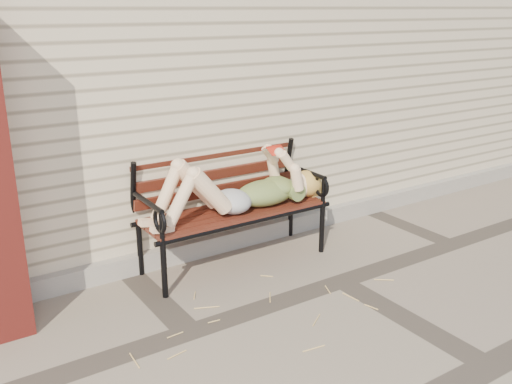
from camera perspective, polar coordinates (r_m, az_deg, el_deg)
ground at (r=4.30m, az=8.50°, el=-8.83°), size 80.00×80.00×0.00m
house_wall at (r=6.39m, az=-9.50°, el=13.95°), size 8.00×4.00×3.00m
foundation_strip at (r=4.96m, az=1.08°, el=-3.91°), size 8.00×0.10×0.15m
garden_bench at (r=4.42m, az=-2.84°, el=0.23°), size 1.59×0.63×1.03m
reading_woman at (r=4.32m, az=-1.84°, el=0.27°), size 1.50×0.34×0.47m
straw_scatter at (r=3.58m, az=4.56°, el=-14.55°), size 2.99×1.71×0.01m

